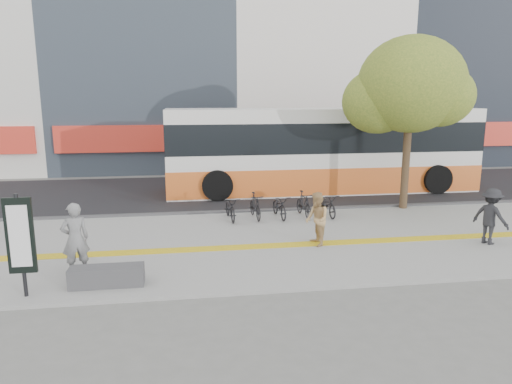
{
  "coord_description": "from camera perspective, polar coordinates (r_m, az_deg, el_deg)",
  "views": [
    {
      "loc": [
        -0.78,
        -11.21,
        4.2
      ],
      "look_at": [
        1.21,
        2.0,
        1.43
      ],
      "focal_mm": 32.55,
      "sensor_mm": 36.0,
      "label": 1
    }
  ],
  "objects": [
    {
      "name": "ground",
      "position": [
        12.0,
        -4.35,
        -8.8
      ],
      "size": [
        120.0,
        120.0,
        0.0
      ],
      "primitive_type": "plane",
      "color": "#5F5F5B",
      "rests_on": "ground"
    },
    {
      "name": "sidewalk",
      "position": [
        13.4,
        -4.83,
        -6.41
      ],
      "size": [
        40.0,
        7.0,
        0.08
      ],
      "primitive_type": "cube",
      "color": "slate",
      "rests_on": "ground"
    },
    {
      "name": "tactile_strip",
      "position": [
        12.91,
        -4.69,
        -6.9
      ],
      "size": [
        40.0,
        0.45,
        0.01
      ],
      "primitive_type": "cube",
      "color": "gold",
      "rests_on": "sidewalk"
    },
    {
      "name": "street",
      "position": [
        20.65,
        -6.23,
        0.01
      ],
      "size": [
        40.0,
        8.0,
        0.06
      ],
      "primitive_type": "cube",
      "color": "black",
      "rests_on": "ground"
    },
    {
      "name": "curb",
      "position": [
        16.75,
        -5.64,
        -2.61
      ],
      "size": [
        40.0,
        0.25,
        0.14
      ],
      "primitive_type": "cube",
      "color": "#38383A",
      "rests_on": "ground"
    },
    {
      "name": "bench",
      "position": [
        10.89,
        -17.85,
        -9.81
      ],
      "size": [
        1.6,
        0.45,
        0.45
      ],
      "primitive_type": "cube",
      "color": "#38383A",
      "rests_on": "sidewalk"
    },
    {
      "name": "signboard",
      "position": [
        10.67,
        -27.0,
        -4.98
      ],
      "size": [
        0.55,
        0.1,
        2.2
      ],
      "color": "black",
      "rests_on": "sidewalk"
    },
    {
      "name": "street_tree",
      "position": [
        17.9,
        18.26,
        12.16
      ],
      "size": [
        4.4,
        3.8,
        6.31
      ],
      "color": "#372819",
      "rests_on": "sidewalk"
    },
    {
      "name": "bus",
      "position": [
        20.73,
        8.14,
        4.84
      ],
      "size": [
        13.56,
        3.21,
        3.61
      ],
      "color": "silver",
      "rests_on": "street"
    },
    {
      "name": "bicycle_row",
      "position": [
        15.96,
        2.92,
        -1.72
      ],
      "size": [
        4.05,
        1.55,
        0.88
      ],
      "color": "black",
      "rests_on": "sidewalk"
    },
    {
      "name": "seated_woman",
      "position": [
        11.6,
        -21.34,
        -5.4
      ],
      "size": [
        0.74,
        0.62,
        1.72
      ],
      "primitive_type": "imported",
      "rotation": [
        0.0,
        0.0,
        3.53
      ],
      "color": "black",
      "rests_on": "sidewalk"
    },
    {
      "name": "pedestrian_tan",
      "position": [
        13.04,
        7.49,
        -3.32
      ],
      "size": [
        0.63,
        0.78,
        1.51
      ],
      "primitive_type": "imported",
      "rotation": [
        0.0,
        0.0,
        -1.49
      ],
      "color": "tan",
      "rests_on": "sidewalk"
    },
    {
      "name": "pedestrian_dark",
      "position": [
        14.64,
        26.88,
        -2.67
      ],
      "size": [
        0.98,
        1.19,
        1.6
      ],
      "primitive_type": "imported",
      "rotation": [
        0.0,
        0.0,
        2.02
      ],
      "color": "black",
      "rests_on": "sidewalk"
    }
  ]
}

